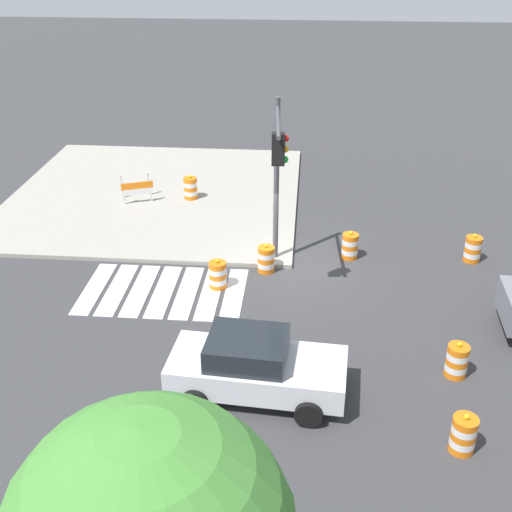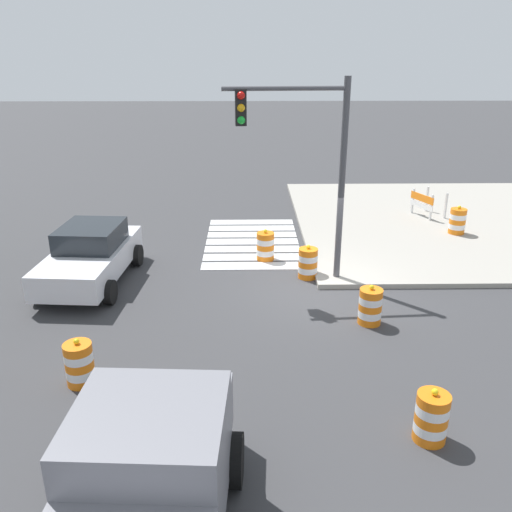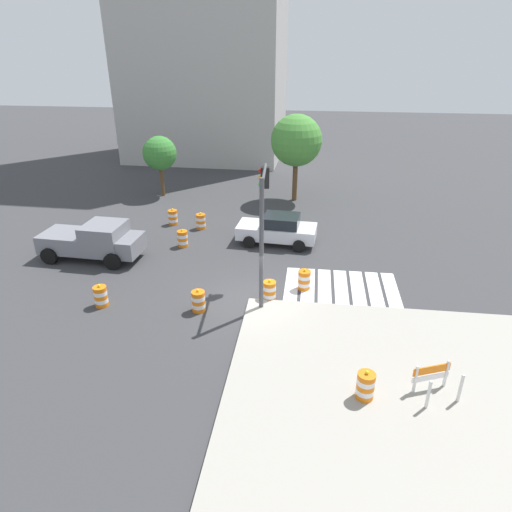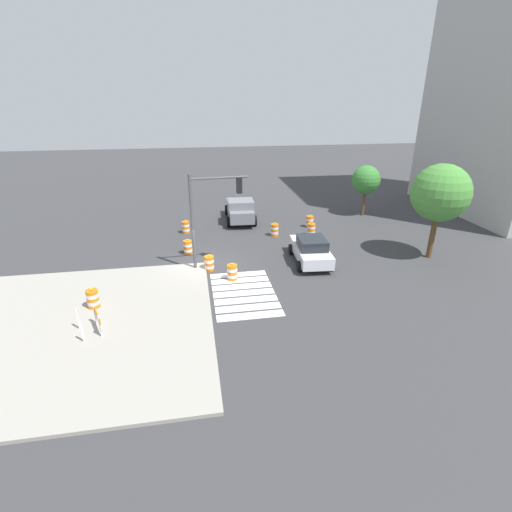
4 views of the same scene
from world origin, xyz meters
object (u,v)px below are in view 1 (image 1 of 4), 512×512
traffic_barrel_lane_center (457,361)px  traffic_barrel_median_far (463,434)px  traffic_barrel_opposite_curb (266,259)px  traffic_barrel_median_near (218,275)px  sports_car (255,366)px  construction_barricade (137,188)px  traffic_barrel_near_corner (473,249)px  traffic_light_pole (278,164)px  traffic_barrel_crosswalk_end (350,246)px  traffic_barrel_on_sidewalk (190,188)px

traffic_barrel_lane_center → traffic_barrel_median_far: bearing=82.2°
traffic_barrel_median_far → traffic_barrel_opposite_curb: same height
traffic_barrel_median_near → traffic_barrel_lane_center: (-6.71, 3.90, 0.00)m
traffic_barrel_median_near → traffic_barrel_median_far: (-6.35, 6.59, 0.00)m
sports_car → construction_barricade: 12.81m
traffic_barrel_near_corner → construction_barricade: size_ratio=0.71×
traffic_barrel_near_corner → traffic_barrel_median_far: bearing=76.9°
traffic_barrel_near_corner → traffic_light_pole: (6.66, 1.66, 3.46)m
traffic_barrel_crosswalk_end → traffic_barrel_median_near: (4.28, 2.40, 0.00)m
construction_barricade → traffic_barrel_on_sidewalk: bearing=-166.7°
traffic_barrel_median_far → traffic_light_pole: (4.54, -7.45, 3.46)m
traffic_barrel_near_corner → traffic_barrel_lane_center: bearing=74.8°
traffic_barrel_lane_center → traffic_light_pole: bearing=-44.1°
traffic_barrel_on_sidewalk → traffic_barrel_opposite_curb: bearing=121.9°
sports_car → traffic_barrel_median_far: sports_car is taller
traffic_barrel_near_corner → construction_barricade: 13.24m
traffic_barrel_median_near → traffic_barrel_near_corner: bearing=-163.4°
traffic_barrel_median_far → traffic_barrel_lane_center: (-0.37, -2.69, 0.00)m
sports_car → traffic_barrel_median_far: 4.99m
construction_barricade → traffic_light_pole: 8.76m
traffic_barrel_on_sidewalk → traffic_light_pole: 7.89m
traffic_barrel_median_near → traffic_barrel_median_far: bearing=133.9°
traffic_barrel_median_far → traffic_barrel_opposite_curb: 9.19m
sports_car → traffic_barrel_crosswalk_end: 7.90m
traffic_barrel_crosswalk_end → traffic_barrel_lane_center: size_ratio=1.00×
traffic_barrel_near_corner → traffic_barrel_on_sidewalk: 11.41m
traffic_barrel_on_sidewalk → construction_barricade: bearing=13.3°
traffic_barrel_median_near → traffic_barrel_lane_center: same height
traffic_barrel_lane_center → construction_barricade: bearing=-43.3°
sports_car → traffic_barrel_median_far: bearing=161.7°
traffic_barrel_on_sidewalk → traffic_barrel_median_near: bearing=106.8°
traffic_barrel_lane_center → traffic_light_pole: 7.67m
sports_car → traffic_barrel_opposite_curb: size_ratio=4.34×
traffic_barrel_near_corner → traffic_barrel_lane_center: same height
traffic_barrel_near_corner → traffic_barrel_median_far: 9.36m
traffic_barrel_opposite_curb → traffic_barrel_on_sidewalk: size_ratio=1.00×
traffic_barrel_median_near → traffic_barrel_opposite_curb: bearing=-140.7°
traffic_barrel_near_corner → traffic_barrel_lane_center: (1.75, 6.43, 0.00)m
traffic_barrel_median_far → traffic_barrel_on_sidewalk: 15.89m
traffic_light_pole → traffic_barrel_crosswalk_end: bearing=-148.2°
traffic_barrel_crosswalk_end → construction_barricade: size_ratio=0.71×
sports_car → traffic_barrel_lane_center: sports_car is taller
traffic_light_pole → traffic_barrel_lane_center: bearing=135.9°
traffic_barrel_crosswalk_end → traffic_barrel_opposite_curb: size_ratio=1.00×
traffic_barrel_near_corner → construction_barricade: (12.67, -3.85, 0.27)m
traffic_light_pole → traffic_barrel_on_sidewalk: bearing=-57.2°
sports_car → traffic_barrel_lane_center: 5.23m
traffic_barrel_near_corner → traffic_barrel_opposite_curb: same height
traffic_barrel_near_corner → traffic_barrel_median_near: (8.46, 2.53, 0.00)m
traffic_barrel_near_corner → traffic_barrel_crosswalk_end: same height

